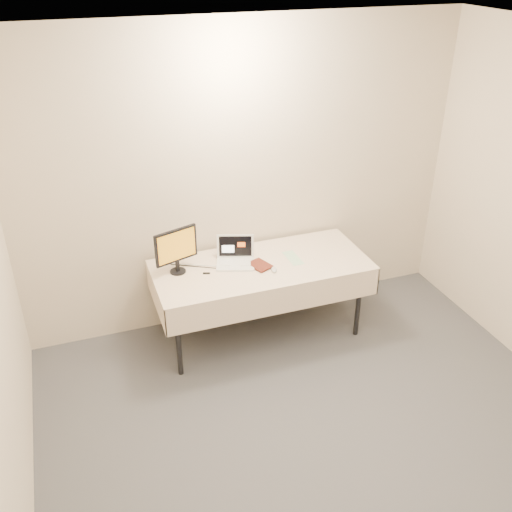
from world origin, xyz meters
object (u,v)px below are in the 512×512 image
object	(u,v)px
table	(261,270)
monitor	(176,248)
book	(253,259)
laptop	(235,257)

from	to	relation	value
table	monitor	bearing A→B (deg)	170.88
book	laptop	bearing A→B (deg)	101.25
book	table	bearing A→B (deg)	9.94
table	book	bearing A→B (deg)	-148.52
book	monitor	bearing A→B (deg)	142.95
table	monitor	size ratio (longest dim) A/B	4.70
monitor	book	bearing A→B (deg)	-34.07
laptop	book	distance (m)	0.20
table	laptop	bearing A→B (deg)	151.47
monitor	book	size ratio (longest dim) A/B	1.98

